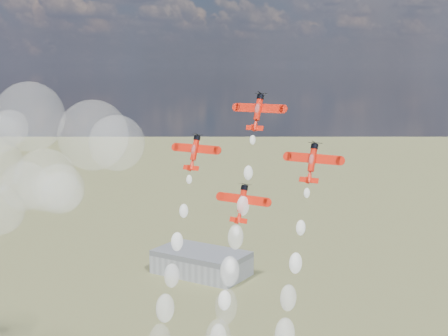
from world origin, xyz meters
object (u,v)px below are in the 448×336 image
at_px(hangar, 201,262).
at_px(plane_left, 194,152).
at_px(plane_right, 312,162).
at_px(plane_slot, 242,203).
at_px(plane_lead, 258,111).

distance_m(hangar, plane_left, 219.96).
height_order(plane_right, plane_slot, plane_right).
relative_size(plane_lead, plane_right, 1.00).
relative_size(plane_lead, plane_left, 1.00).
bearing_deg(plane_left, plane_lead, 13.27).
xyz_separation_m(hangar, plane_lead, (124.05, -164.68, 97.69)).
distance_m(plane_left, plane_slot, 16.03).
bearing_deg(hangar, plane_left, -56.53).
relative_size(hangar, plane_right, 4.72).
bearing_deg(plane_slot, plane_left, 166.73).
xyz_separation_m(hangar, plane_right, (137.18, -167.78, 89.04)).
bearing_deg(hangar, plane_slot, -54.02).
bearing_deg(plane_left, plane_right, 0.00).
bearing_deg(plane_lead, plane_right, -13.27).
bearing_deg(plane_right, plane_slot, -166.73).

